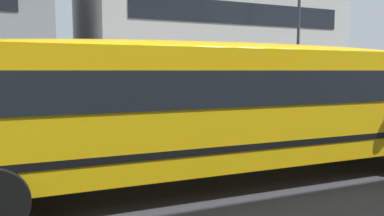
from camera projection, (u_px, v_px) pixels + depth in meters
ground_plane at (268, 154)px, 9.99m from camera, size 400.00×400.00×0.00m
sidewalk_far at (173, 121)px, 16.57m from camera, size 120.00×3.00×0.01m
lane_centreline at (268, 154)px, 9.99m from camera, size 110.00×0.16×0.01m
school_bus at (233, 99)px, 7.56m from camera, size 12.36×3.00×2.76m
street_lamp at (299, 26)px, 17.93m from camera, size 0.44×0.44×6.80m
apartment_block_far_centre at (197, 2)px, 24.44m from camera, size 14.31×11.88×13.30m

